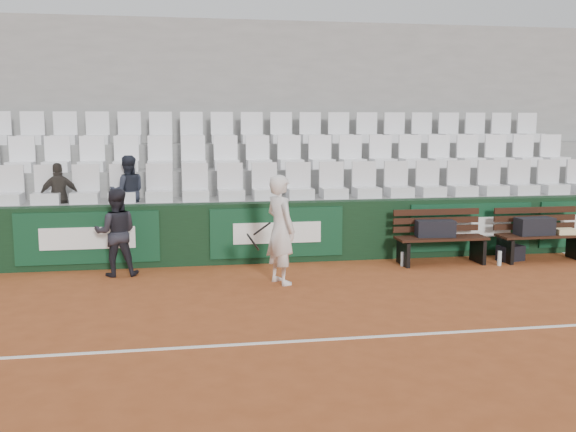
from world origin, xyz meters
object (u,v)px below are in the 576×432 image
(water_bottle_far, at_px, (499,258))
(spectator_c, at_px, (127,165))
(sports_bag_right, at_px, (534,226))
(sports_bag_ground, at_px, (510,253))
(tennis_player, at_px, (280,230))
(sports_bag_left, at_px, (435,229))
(spectator_b, at_px, (58,169))
(ball_kid, at_px, (116,232))
(bench_right, at_px, (541,247))
(bench_left, at_px, (441,250))
(water_bottle_near, at_px, (403,259))

(water_bottle_far, distance_m, spectator_c, 6.32)
(sports_bag_right, bearing_deg, sports_bag_ground, 164.25)
(tennis_player, bearing_deg, sports_bag_ground, 12.12)
(sports_bag_ground, bearing_deg, sports_bag_left, 179.51)
(sports_bag_left, xyz_separation_m, spectator_b, (-6.08, 1.09, 0.97))
(sports_bag_right, xyz_separation_m, water_bottle_far, (-0.73, -0.23, -0.47))
(water_bottle_far, xyz_separation_m, ball_kid, (-6.08, 0.34, 0.54))
(water_bottle_far, bearing_deg, sports_bag_ground, 41.43)
(sports_bag_ground, bearing_deg, bench_right, -8.92)
(sports_bag_right, xyz_separation_m, tennis_player, (-4.43, -0.78, 0.19))
(bench_left, xyz_separation_m, spectator_c, (-5.08, 1.14, 1.39))
(sports_bag_left, relative_size, tennis_player, 0.40)
(tennis_player, bearing_deg, water_bottle_far, 8.39)
(sports_bag_ground, xyz_separation_m, spectator_c, (-6.34, 1.11, 1.48))
(water_bottle_near, bearing_deg, bench_right, 0.44)
(ball_kid, bearing_deg, tennis_player, 157.45)
(bench_left, xyz_separation_m, sports_bag_right, (1.61, -0.07, 0.37))
(bench_left, height_order, tennis_player, tennis_player)
(sports_bag_left, distance_m, ball_kid, 5.10)
(sports_bag_left, distance_m, spectator_c, 5.21)
(spectator_b, bearing_deg, spectator_c, 164.21)
(bench_left, height_order, water_bottle_far, bench_left)
(sports_bag_ground, bearing_deg, ball_kid, 179.91)
(bench_right, height_order, sports_bag_ground, bench_right)
(sports_bag_right, distance_m, water_bottle_far, 0.90)
(bench_right, distance_m, tennis_player, 4.68)
(water_bottle_near, relative_size, ball_kid, 0.18)
(spectator_c, bearing_deg, ball_kid, 75.84)
(ball_kid, height_order, spectator_c, spectator_c)
(bench_left, bearing_deg, water_bottle_near, -174.51)
(sports_bag_ground, xyz_separation_m, ball_kid, (-6.45, 0.01, 0.54))
(sports_bag_right, distance_m, tennis_player, 4.50)
(bench_right, distance_m, sports_bag_left, 1.89)
(ball_kid, xyz_separation_m, spectator_c, (0.11, 1.10, 0.95))
(bench_left, bearing_deg, bench_right, -1.52)
(bench_left, height_order, spectator_c, spectator_c)
(spectator_b, relative_size, spectator_c, 0.91)
(water_bottle_far, relative_size, spectator_c, 0.20)
(ball_kid, bearing_deg, bench_right, 177.13)
(bench_left, distance_m, bench_right, 1.77)
(water_bottle_near, relative_size, spectator_c, 0.19)
(ball_kid, bearing_deg, bench_left, 177.40)
(water_bottle_far, bearing_deg, water_bottle_near, 171.62)
(sports_bag_ground, xyz_separation_m, water_bottle_far, (-0.37, -0.33, -0.01))
(sports_bag_left, bearing_deg, sports_bag_ground, -0.49)
(sports_bag_left, xyz_separation_m, spectator_c, (-4.99, 1.09, 1.03))
(bench_right, xyz_separation_m, spectator_b, (-7.94, 1.19, 1.33))
(bench_right, bearing_deg, sports_bag_left, 177.20)
(sports_bag_ground, height_order, water_bottle_far, sports_bag_ground)
(tennis_player, xyz_separation_m, spectator_c, (-2.27, 1.98, 0.82))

